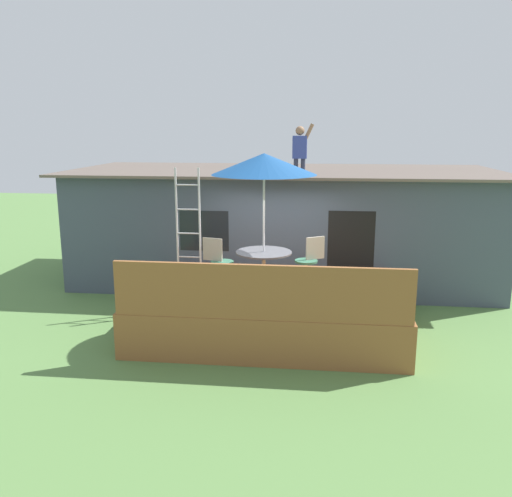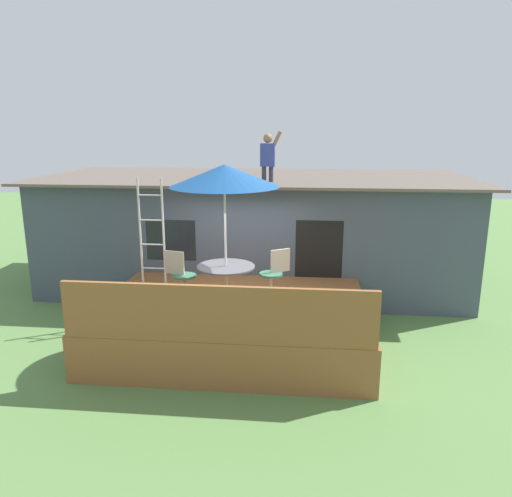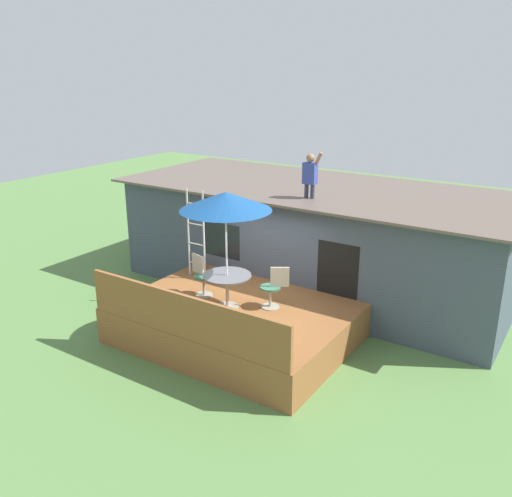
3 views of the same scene
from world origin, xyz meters
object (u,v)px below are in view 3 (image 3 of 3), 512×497
object	(u,v)px
step_ladder	(196,234)
patio_chair_left	(202,276)
patio_table	(227,282)
person_figure	(310,173)
patio_chair_right	(274,288)
patio_umbrella	(226,201)

from	to	relation	value
step_ladder	patio_chair_left	bearing A→B (deg)	-45.52
patio_table	person_figure	bearing A→B (deg)	78.18
patio_table	step_ladder	xyz separation A→B (m)	(-1.67, 1.03, 0.51)
patio_table	patio_chair_left	distance (m)	0.94
step_ladder	person_figure	size ratio (longest dim) A/B	1.98
patio_table	step_ladder	size ratio (longest dim) A/B	0.47
person_figure	patio_chair_right	xyz separation A→B (m)	(0.29, -2.08, -2.12)
patio_table	patio_chair_right	bearing A→B (deg)	32.77
step_ladder	patio_chair_left	distance (m)	1.28
step_ladder	person_figure	world-z (taller)	person_figure
patio_table	patio_chair_right	size ratio (longest dim) A/B	1.13
patio_table	patio_umbrella	bearing A→B (deg)	-38.66
patio_umbrella	step_ladder	size ratio (longest dim) A/B	1.15
patio_umbrella	step_ladder	world-z (taller)	patio_umbrella
patio_chair_left	patio_chair_right	xyz separation A→B (m)	(1.73, 0.30, 0.00)
patio_table	patio_umbrella	world-z (taller)	patio_umbrella
step_ladder	person_figure	xyz separation A→B (m)	(2.22, 1.59, 1.47)
step_ladder	patio_chair_left	world-z (taller)	step_ladder
patio_umbrella	patio_chair_left	distance (m)	2.11
person_figure	patio_umbrella	bearing A→B (deg)	-101.82
patio_table	patio_chair_left	bearing A→B (deg)	164.80
patio_chair_right	patio_table	bearing A→B (deg)	-0.00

